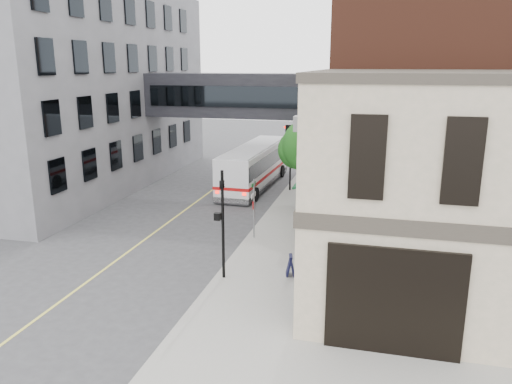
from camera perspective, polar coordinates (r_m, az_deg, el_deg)
The scene contains 17 objects.
ground at distance 19.37m, azimuth -6.69°, elevation -12.28°, with size 120.00×120.00×0.00m, color #38383A.
sidewalk_main at distance 31.61m, azimuth 5.75°, elevation -1.37°, with size 4.00×60.00×0.15m, color gray.
corner_building at distance 18.83m, azimuth 21.78°, elevation -0.33°, with size 10.19×8.12×8.45m.
brick_building at distance 31.35m, azimuth 21.20°, elevation 10.45°, with size 13.76×18.00×14.00m.
opposite_building at distance 39.72m, azimuth -22.25°, elevation 11.04°, with size 14.00×24.00×14.00m, color slate.
skyway_bridge at distance 35.42m, azimuth -1.15°, elevation 10.98°, with size 14.00×3.18×3.00m.
traffic_signal_near at distance 19.89m, azimuth -3.92°, elevation -2.21°, with size 0.44×0.22×4.60m.
traffic_signal_far at distance 34.07m, azimuth 3.75°, elevation 5.45°, with size 0.53×0.28×4.50m.
street_sign_pole at distance 24.79m, azimuth -0.25°, elevation -1.31°, with size 0.08×0.75×3.00m.
street_tree at distance 29.99m, azimuth 6.08°, elevation 5.27°, with size 3.80×3.20×5.60m.
lane_marking at distance 29.75m, azimuth -8.90°, elevation -2.64°, with size 0.12×40.00×0.01m, color #D8CC4C.
bus at distance 35.91m, azimuth -0.14°, elevation 3.18°, with size 2.90×10.86×2.90m.
pedestrian_a at distance 29.41m, azimuth 6.39°, elevation -0.71°, with size 0.63×0.41×1.73m, color white.
pedestrian_b at distance 29.60m, azimuth 5.52°, elevation -0.37°, with size 0.94×0.74×1.94m, color pink.
pedestrian_c at distance 29.42m, azimuth 6.09°, elevation -0.91°, with size 0.98×0.56×1.51m, color black.
newspaper_box at distance 30.02m, azimuth 5.64°, elevation -1.25°, with size 0.42×0.37×0.84m, color #155E29.
sandwich_board at distance 20.88m, azimuth 3.97°, elevation -8.35°, with size 0.32×0.50×0.89m, color black.
Camera 1 is at (6.34, -16.09, 8.71)m, focal length 35.00 mm.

